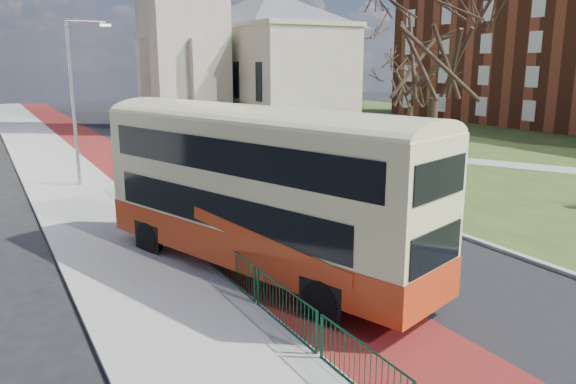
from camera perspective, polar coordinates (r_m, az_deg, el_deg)
ground at (r=15.44m, az=8.37°, el=-10.56°), size 160.00×160.00×0.00m
road_carriageway at (r=33.36m, az=-10.71°, el=2.28°), size 9.00×120.00×0.01m
bus_lane at (r=32.63m, az=-15.21°, el=1.81°), size 3.40×120.00×0.01m
pavement_west at (r=31.96m, az=-21.82°, el=1.19°), size 4.00×120.00×0.12m
kerb_west at (r=32.25m, az=-18.31°, el=1.58°), size 0.25×120.00×0.13m
kerb_east at (r=36.82m, az=-4.91°, el=3.57°), size 0.25×80.00×0.13m
grass_green at (r=48.39m, az=17.20°, el=5.28°), size 40.00×80.00×0.04m
footpath at (r=36.19m, az=24.22°, el=2.27°), size 18.84×32.82×0.03m
pedestrian_railing at (r=17.16m, az=-7.79°, el=-6.09°), size 0.07×24.00×1.12m
streetlamp at (r=29.51m, az=-20.78°, el=9.26°), size 2.13×0.18×8.00m
bus at (r=16.17m, az=-3.12°, el=0.78°), size 6.09×11.62×4.75m
winter_tree_near at (r=29.64m, az=14.94°, el=15.75°), size 7.78×7.78×11.10m
winter_tree_far at (r=43.07m, az=12.48°, el=11.48°), size 6.06×6.06×7.36m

